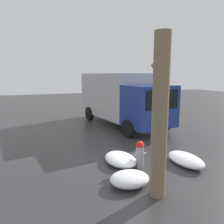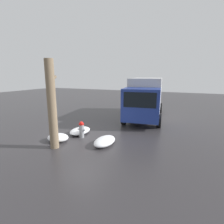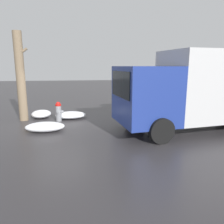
{
  "view_description": "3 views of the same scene",
  "coord_description": "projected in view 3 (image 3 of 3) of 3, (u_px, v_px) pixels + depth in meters",
  "views": [
    {
      "loc": [
        -6.25,
        3.48,
        3.18
      ],
      "look_at": [
        3.51,
        -0.36,
        1.35
      ],
      "focal_mm": 35.0,
      "sensor_mm": 36.0,
      "label": 1
    },
    {
      "loc": [
        -7.84,
        -5.4,
        3.47
      ],
      "look_at": [
        3.32,
        -0.38,
        0.87
      ],
      "focal_mm": 28.0,
      "sensor_mm": 36.0,
      "label": 2
    },
    {
      "loc": [
        1.17,
        -10.49,
        2.63
      ],
      "look_at": [
        2.36,
        -1.75,
        0.75
      ],
      "focal_mm": 35.0,
      "sensor_mm": 36.0,
      "label": 3
    }
  ],
  "objects": [
    {
      "name": "ground_plane",
      "position": [
        59.0,
        121.0,
        10.56
      ],
      "size": [
        60.0,
        60.0,
        0.0
      ],
      "primitive_type": "plane",
      "color": "#333033"
    },
    {
      "name": "fire_hydrant",
      "position": [
        59.0,
        111.0,
        10.46
      ],
      "size": [
        0.37,
        0.46,
        0.94
      ],
      "rotation": [
        0.0,
        0.0,
        6.28
      ],
      "color": "gray",
      "rests_on": "ground_plane"
    },
    {
      "name": "tree_trunk",
      "position": [
        21.0,
        77.0,
        10.3
      ],
      "size": [
        0.62,
        0.41,
        4.19
      ],
      "color": "#7F6B51",
      "rests_on": "ground_plane"
    },
    {
      "name": "delivery_truck",
      "position": [
        208.0,
        88.0,
        9.04
      ],
      "size": [
        7.61,
        3.48,
        3.21
      ],
      "rotation": [
        0.0,
        0.0,
        1.71
      ],
      "color": "navy",
      "rests_on": "ground_plane"
    },
    {
      "name": "snow_pile_by_hydrant",
      "position": [
        71.0,
        115.0,
        11.07
      ],
      "size": [
        1.53,
        1.03,
        0.34
      ],
      "color": "white",
      "rests_on": "ground_plane"
    },
    {
      "name": "snow_pile_curbside",
      "position": [
        41.0,
        114.0,
        11.23
      ],
      "size": [
        0.97,
        1.16,
        0.38
      ],
      "color": "white",
      "rests_on": "ground_plane"
    },
    {
      "name": "snow_pile_by_tree",
      "position": [
        45.0,
        127.0,
        8.88
      ],
      "size": [
        1.58,
        0.91,
        0.37
      ],
      "color": "white",
      "rests_on": "ground_plane"
    }
  ]
}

